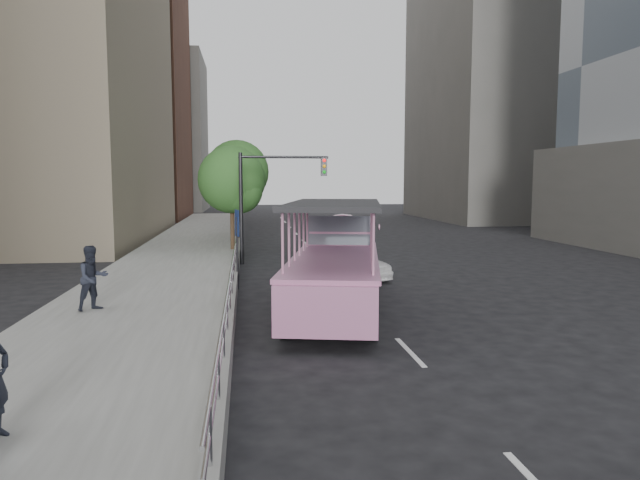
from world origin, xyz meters
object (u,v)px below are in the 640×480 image
parking_sign (237,240)px  street_tree_near (234,182)px  street_tree_far (239,174)px  duck_boat (337,267)px  pedestrian_mid (93,278)px  traffic_signal (267,189)px  car (351,261)px

parking_sign → street_tree_near: size_ratio=0.50×
street_tree_near → street_tree_far: size_ratio=0.89×
duck_boat → street_tree_near: street_tree_near is taller
pedestrian_mid → traffic_signal: 11.95m
car → parking_sign: (-4.50, -1.94, 1.10)m
duck_boat → pedestrian_mid: bearing=-172.1°
street_tree_near → street_tree_far: (0.20, 6.00, 0.49)m
pedestrian_mid → street_tree_near: street_tree_near is taller
car → street_tree_near: 9.75m
duck_boat → street_tree_far: size_ratio=1.58×
car → pedestrian_mid: pedestrian_mid is taller
pedestrian_mid → street_tree_near: size_ratio=0.32×
pedestrian_mid → parking_sign: size_ratio=0.63×
street_tree_far → pedestrian_mid: bearing=-100.9°
street_tree_far → street_tree_near: bearing=-91.9°
parking_sign → traffic_signal: traffic_signal is taller
pedestrian_mid → car: bearing=-4.9°
duck_boat → pedestrian_mid: size_ratio=5.61×
duck_boat → street_tree_far: street_tree_far is taller
car → street_tree_far: size_ratio=0.63×
parking_sign → street_tree_far: 16.03m
traffic_signal → street_tree_near: (-1.60, 3.43, 0.32)m
parking_sign → car: bearing=23.3°
parking_sign → traffic_signal: bearing=78.6°
duck_boat → traffic_signal: size_ratio=1.96×
duck_boat → parking_sign: bearing=134.7°
pedestrian_mid → parking_sign: parking_sign is taller
duck_boat → car: 5.28m
parking_sign → traffic_signal: (1.29, 6.40, 1.71)m
duck_boat → traffic_signal: bearing=100.7°
duck_boat → pedestrian_mid: 7.09m
duck_boat → street_tree_near: size_ratio=1.78×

